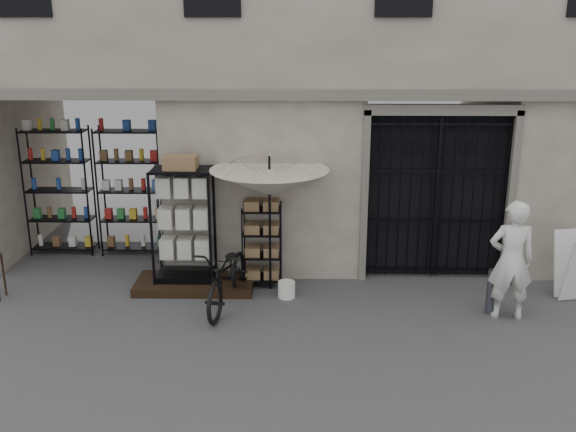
{
  "coord_description": "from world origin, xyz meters",
  "views": [
    {
      "loc": [
        -0.63,
        -8.6,
        4.39
      ],
      "look_at": [
        -0.8,
        1.4,
        1.35
      ],
      "focal_mm": 40.0,
      "sensor_mm": 36.0,
      "label": 1
    }
  ],
  "objects_px": {
    "display_cabinet": "(184,230)",
    "steel_bollard": "(491,292)",
    "wire_rack": "(262,246)",
    "easel_sign": "(575,266)",
    "bicycle": "(229,306)",
    "white_bucket": "(287,289)",
    "shopkeeper": "(505,317)",
    "market_umbrella": "(269,175)"
  },
  "relations": [
    {
      "from": "display_cabinet",
      "to": "easel_sign",
      "type": "xyz_separation_m",
      "value": [
        6.44,
        -0.42,
        -0.44
      ]
    },
    {
      "from": "market_umbrella",
      "to": "bicycle",
      "type": "xyz_separation_m",
      "value": [
        -0.64,
        -0.7,
        -2.0
      ]
    },
    {
      "from": "bicycle",
      "to": "shopkeeper",
      "type": "relative_size",
      "value": 1.06
    },
    {
      "from": "steel_bollard",
      "to": "shopkeeper",
      "type": "height_order",
      "value": "steel_bollard"
    },
    {
      "from": "white_bucket",
      "to": "bicycle",
      "type": "xyz_separation_m",
      "value": [
        -0.92,
        -0.35,
        -0.14
      ]
    },
    {
      "from": "steel_bollard",
      "to": "shopkeeper",
      "type": "xyz_separation_m",
      "value": [
        0.21,
        -0.14,
        -0.36
      ]
    },
    {
      "from": "steel_bollard",
      "to": "shopkeeper",
      "type": "bearing_deg",
      "value": -34.17
    },
    {
      "from": "white_bucket",
      "to": "easel_sign",
      "type": "xyz_separation_m",
      "value": [
        4.7,
        0.01,
        0.44
      ]
    },
    {
      "from": "white_bucket",
      "to": "display_cabinet",
      "type": "bearing_deg",
      "value": 166.15
    },
    {
      "from": "wire_rack",
      "to": "market_umbrella",
      "type": "xyz_separation_m",
      "value": [
        0.14,
        -0.17,
        1.29
      ]
    },
    {
      "from": "easel_sign",
      "to": "bicycle",
      "type": "bearing_deg",
      "value": 172.95
    },
    {
      "from": "wire_rack",
      "to": "shopkeeper",
      "type": "xyz_separation_m",
      "value": [
        3.83,
        -1.21,
        -0.71
      ]
    },
    {
      "from": "market_umbrella",
      "to": "white_bucket",
      "type": "distance_m",
      "value": 1.91
    },
    {
      "from": "market_umbrella",
      "to": "steel_bollard",
      "type": "relative_size",
      "value": 3.82
    },
    {
      "from": "bicycle",
      "to": "steel_bollard",
      "type": "height_order",
      "value": "bicycle"
    },
    {
      "from": "bicycle",
      "to": "steel_bollard",
      "type": "xyz_separation_m",
      "value": [
        4.12,
        -0.2,
        0.36
      ]
    },
    {
      "from": "market_umbrella",
      "to": "easel_sign",
      "type": "xyz_separation_m",
      "value": [
        4.98,
        -0.33,
        -1.43
      ]
    },
    {
      "from": "market_umbrella",
      "to": "bicycle",
      "type": "relative_size",
      "value": 1.4
    },
    {
      "from": "wire_rack",
      "to": "easel_sign",
      "type": "bearing_deg",
      "value": -3.37
    },
    {
      "from": "wire_rack",
      "to": "easel_sign",
      "type": "distance_m",
      "value": 5.15
    },
    {
      "from": "bicycle",
      "to": "easel_sign",
      "type": "height_order",
      "value": "easel_sign"
    },
    {
      "from": "wire_rack",
      "to": "shopkeeper",
      "type": "distance_m",
      "value": 4.08
    },
    {
      "from": "wire_rack",
      "to": "easel_sign",
      "type": "relative_size",
      "value": 1.31
    },
    {
      "from": "white_bucket",
      "to": "shopkeeper",
      "type": "bearing_deg",
      "value": -11.54
    },
    {
      "from": "market_umbrella",
      "to": "shopkeeper",
      "type": "xyz_separation_m",
      "value": [
        3.69,
        -1.04,
        -2.0
      ]
    },
    {
      "from": "display_cabinet",
      "to": "steel_bollard",
      "type": "xyz_separation_m",
      "value": [
        4.93,
        -0.98,
        -0.65
      ]
    },
    {
      "from": "bicycle",
      "to": "easel_sign",
      "type": "bearing_deg",
      "value": 13.77
    },
    {
      "from": "bicycle",
      "to": "steel_bollard",
      "type": "relative_size",
      "value": 2.73
    },
    {
      "from": "display_cabinet",
      "to": "shopkeeper",
      "type": "bearing_deg",
      "value": -19.81
    },
    {
      "from": "display_cabinet",
      "to": "bicycle",
      "type": "bearing_deg",
      "value": -51.35
    },
    {
      "from": "display_cabinet",
      "to": "steel_bollard",
      "type": "relative_size",
      "value": 2.87
    },
    {
      "from": "market_umbrella",
      "to": "bicycle",
      "type": "bearing_deg",
      "value": -132.67
    },
    {
      "from": "white_bucket",
      "to": "steel_bollard",
      "type": "height_order",
      "value": "steel_bollard"
    },
    {
      "from": "wire_rack",
      "to": "bicycle",
      "type": "xyz_separation_m",
      "value": [
        -0.5,
        -0.86,
        -0.71
      ]
    },
    {
      "from": "display_cabinet",
      "to": "white_bucket",
      "type": "xyz_separation_m",
      "value": [
        1.74,
        -0.43,
        -0.88
      ]
    },
    {
      "from": "wire_rack",
      "to": "shopkeeper",
      "type": "relative_size",
      "value": 0.77
    },
    {
      "from": "steel_bollard",
      "to": "easel_sign",
      "type": "bearing_deg",
      "value": 20.58
    },
    {
      "from": "steel_bollard",
      "to": "easel_sign",
      "type": "relative_size",
      "value": 0.66
    },
    {
      "from": "market_umbrella",
      "to": "shopkeeper",
      "type": "distance_m",
      "value": 4.32
    },
    {
      "from": "steel_bollard",
      "to": "shopkeeper",
      "type": "distance_m",
      "value": 0.44
    },
    {
      "from": "shopkeeper",
      "to": "white_bucket",
      "type": "bearing_deg",
      "value": -9.9
    },
    {
      "from": "steel_bollard",
      "to": "shopkeeper",
      "type": "relative_size",
      "value": 0.39
    }
  ]
}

